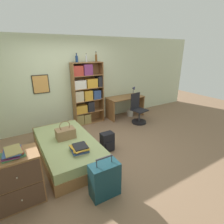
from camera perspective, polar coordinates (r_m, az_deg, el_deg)
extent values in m
plane|color=#84664C|center=(4.26, -5.99, -11.88)|extent=(14.00, 14.00, 0.00)
cube|color=beige|center=(5.33, -14.65, 9.15)|extent=(10.00, 0.06, 2.60)
cube|color=black|center=(5.13, -22.22, 8.39)|extent=(0.43, 0.02, 0.50)
cube|color=#DB994C|center=(5.11, -22.20, 8.37)|extent=(0.39, 0.01, 0.46)
cube|color=olive|center=(4.02, -14.12, -12.58)|extent=(1.09, 2.04, 0.23)
cube|color=#9EAD70|center=(3.91, -14.38, -10.00)|extent=(1.06, 2.01, 0.19)
cube|color=olive|center=(4.83, -17.87, -5.91)|extent=(1.09, 0.04, 0.42)
cube|color=#93704C|center=(3.90, -14.93, -6.79)|extent=(0.39, 0.25, 0.22)
torus|color=#93704C|center=(3.82, -15.16, -4.42)|extent=(0.23, 0.02, 0.23)
cube|color=beige|center=(3.41, -10.41, -12.43)|extent=(0.30, 0.33, 0.02)
cube|color=beige|center=(3.41, -10.69, -12.11)|extent=(0.30, 0.29, 0.01)
cube|color=#334C84|center=(3.40, -10.67, -11.92)|extent=(0.33, 0.37, 0.02)
cube|color=#7A336B|center=(3.39, -10.41, -11.62)|extent=(0.23, 0.29, 0.01)
cube|color=gold|center=(3.37, -10.31, -11.47)|extent=(0.33, 0.31, 0.02)
cube|color=gold|center=(3.37, -10.69, -11.23)|extent=(0.30, 0.36, 0.01)
cube|color=#232328|center=(3.36, -10.33, -10.88)|extent=(0.26, 0.30, 0.02)
cube|color=#143842|center=(2.95, -2.41, -21.25)|extent=(0.47, 0.27, 0.58)
cylinder|color=#2D2D33|center=(2.69, -5.03, -16.47)|extent=(0.01, 0.01, 0.12)
cylinder|color=#2D2D33|center=(2.79, -0.12, -14.96)|extent=(0.01, 0.01, 0.12)
cube|color=#2D2D33|center=(2.70, -2.54, -14.68)|extent=(0.28, 0.02, 0.02)
cube|color=olive|center=(3.12, -28.37, -18.61)|extent=(0.66, 0.46, 0.82)
cube|color=#513828|center=(3.05, -27.36, -24.09)|extent=(0.62, 0.01, 0.37)
sphere|color=#B2A893|center=(3.05, -27.34, -24.24)|extent=(0.02, 0.02, 0.02)
cube|color=#513828|center=(2.81, -28.66, -18.23)|extent=(0.62, 0.01, 0.37)
sphere|color=#B2A893|center=(2.80, -28.64, -18.38)|extent=(0.02, 0.02, 0.02)
cube|color=#427A4C|center=(2.88, -29.67, -12.09)|extent=(0.32, 0.30, 0.02)
cube|color=#7A336B|center=(2.89, -29.91, -11.64)|extent=(0.27, 0.35, 0.02)
cube|color=#B2382D|center=(2.88, -29.59, -11.21)|extent=(0.26, 0.28, 0.02)
cube|color=#334C84|center=(2.86, -29.83, -11.16)|extent=(0.25, 0.32, 0.01)
cube|color=#99894C|center=(2.86, -29.61, -10.77)|extent=(0.23, 0.33, 0.01)
cube|color=olive|center=(5.25, -12.41, 5.16)|extent=(0.02, 0.30, 1.88)
cube|color=olive|center=(5.60, -3.48, 6.49)|extent=(0.02, 0.30, 1.88)
cube|color=olive|center=(5.54, -8.42, 6.16)|extent=(0.94, 0.01, 1.88)
cube|color=olive|center=(5.71, -7.37, -3.24)|extent=(0.90, 0.30, 0.02)
cube|color=olive|center=(5.57, -7.54, 0.23)|extent=(0.90, 0.30, 0.02)
cube|color=olive|center=(5.46, -7.71, 3.95)|extent=(0.90, 0.30, 0.02)
cube|color=olive|center=(5.37, -7.90, 7.81)|extent=(0.90, 0.30, 0.02)
cube|color=olive|center=(5.31, -8.09, 11.78)|extent=(0.90, 0.30, 0.02)
cube|color=olive|center=(5.27, -8.29, 15.73)|extent=(0.90, 0.30, 0.02)
cube|color=#99894C|center=(5.52, -10.52, -2.37)|extent=(0.22, 0.23, 0.32)
cube|color=#99894C|center=(5.60, -8.27, -2.00)|extent=(0.22, 0.23, 0.30)
cube|color=gold|center=(5.42, -10.12, 0.97)|extent=(0.35, 0.23, 0.24)
cube|color=#232328|center=(5.52, -7.12, 1.88)|extent=(0.21, 0.23, 0.31)
cube|color=beige|center=(5.29, -10.87, 5.10)|extent=(0.25, 0.23, 0.31)
cube|color=gold|center=(5.40, -7.97, 5.47)|extent=(0.26, 0.23, 0.29)
cube|color=#334C84|center=(5.52, -5.20, 5.74)|extent=(0.24, 0.23, 0.27)
cube|color=silver|center=(5.23, -10.59, 8.83)|extent=(0.35, 0.23, 0.25)
cube|color=gold|center=(5.38, -6.77, 9.39)|extent=(0.33, 0.23, 0.26)
cube|color=#232328|center=(5.48, -4.28, 9.96)|extent=(0.13, 0.23, 0.32)
cube|color=#B2382D|center=(5.16, -11.22, 13.06)|extent=(0.28, 0.23, 0.28)
cube|color=#7A336B|center=(5.27, -8.10, 13.53)|extent=(0.26, 0.23, 0.31)
cylinder|color=navy|center=(5.19, -11.44, 16.58)|extent=(0.08, 0.08, 0.18)
cylinder|color=navy|center=(5.19, -11.53, 17.86)|extent=(0.03, 0.03, 0.06)
cylinder|color=#232328|center=(5.19, -11.56, 18.28)|extent=(0.03, 0.03, 0.02)
cylinder|color=#B7BCC1|center=(5.26, -8.36, 16.73)|extent=(0.06, 0.06, 0.17)
cylinder|color=#B7BCC1|center=(5.25, -8.43, 17.92)|extent=(0.02, 0.02, 0.05)
cylinder|color=#232328|center=(5.25, -8.45, 18.31)|extent=(0.03, 0.03, 0.02)
cylinder|color=brown|center=(5.36, -5.20, 17.10)|extent=(0.06, 0.06, 0.20)
cylinder|color=brown|center=(5.36, -5.25, 18.53)|extent=(0.02, 0.02, 0.06)
cylinder|color=#232328|center=(5.36, -5.27, 18.99)|extent=(0.03, 0.03, 0.02)
cube|color=olive|center=(5.97, 4.37, 4.85)|extent=(1.26, 0.60, 0.02)
cube|color=olive|center=(5.75, -0.68, 0.66)|extent=(0.03, 0.56, 0.68)
cube|color=olive|center=(6.43, 8.72, 2.50)|extent=(0.03, 0.56, 0.68)
cylinder|color=navy|center=(6.15, 6.88, 5.41)|extent=(0.14, 0.14, 0.02)
cylinder|color=navy|center=(6.12, 6.92, 6.55)|extent=(0.02, 0.02, 0.23)
cone|color=navy|center=(6.12, 7.29, 7.88)|extent=(0.15, 0.12, 0.15)
cylinder|color=black|center=(5.68, 8.77, -3.21)|extent=(0.46, 0.46, 0.06)
cylinder|color=#333338|center=(5.61, 8.87, -1.55)|extent=(0.05, 0.05, 0.41)
cube|color=black|center=(5.53, 8.99, 0.59)|extent=(0.49, 0.49, 0.03)
cube|color=black|center=(5.57, 7.59, 3.64)|extent=(0.38, 0.11, 0.50)
cube|color=black|center=(4.08, -1.58, -9.67)|extent=(0.29, 0.20, 0.44)
cube|color=black|center=(4.03, -0.74, -11.18)|extent=(0.20, 0.03, 0.20)
cylinder|color=#B7B2A8|center=(6.20, 5.92, -0.22)|extent=(0.22, 0.22, 0.23)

